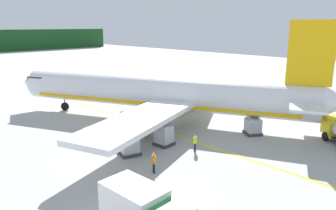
% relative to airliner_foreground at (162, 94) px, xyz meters
% --- Properties ---
extents(airliner_foreground, '(33.00, 39.14, 11.90)m').
position_rel_airliner_foreground_xyz_m(airliner_foreground, '(0.00, 0.00, 0.00)').
color(airliner_foreground, white).
rests_on(airliner_foreground, ground).
extents(cargo_container_near, '(2.19, 2.19, 2.03)m').
position_rel_airliner_foreground_xyz_m(cargo_container_near, '(-9.38, -5.60, -2.43)').
color(cargo_container_near, '#333338').
rests_on(cargo_container_near, ground).
extents(cargo_container_mid, '(1.73, 1.73, 2.11)m').
position_rel_airliner_foreground_xyz_m(cargo_container_mid, '(-5.53, -6.12, -2.39)').
color(cargo_container_mid, '#333338').
rests_on(cargo_container_mid, ground).
extents(cargo_container_far, '(2.24, 2.24, 1.86)m').
position_rel_airliner_foreground_xyz_m(cargo_container_far, '(3.40, -10.46, -2.51)').
color(cargo_container_far, '#333338').
rests_on(cargo_container_far, ground).
extents(crew_marshaller, '(0.38, 0.59, 1.72)m').
position_rel_airliner_foreground_xyz_m(crew_marshaller, '(-10.32, -9.94, -2.37)').
color(crew_marshaller, '#191E33').
rests_on(crew_marshaller, ground).
extents(crew_loader_left, '(0.59, 0.39, 1.61)m').
position_rel_airliner_foreground_xyz_m(crew_loader_left, '(-4.58, -9.25, -2.45)').
color(crew_loader_left, '#191E33').
rests_on(crew_loader_left, ground).
extents(crew_loader_right, '(0.63, 0.28, 1.64)m').
position_rel_airliner_foreground_xyz_m(crew_loader_right, '(-10.28, 0.21, -2.43)').
color(crew_loader_right, '#191E33').
rests_on(crew_loader_right, ground).
extents(apron_guide_line, '(0.30, 60.00, 0.01)m').
position_rel_airliner_foreground_xyz_m(apron_guide_line, '(-2.65, -4.48, -3.39)').
color(apron_guide_line, yellow).
rests_on(apron_guide_line, ground).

